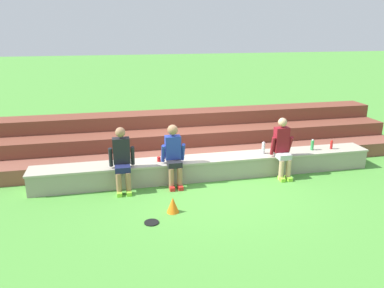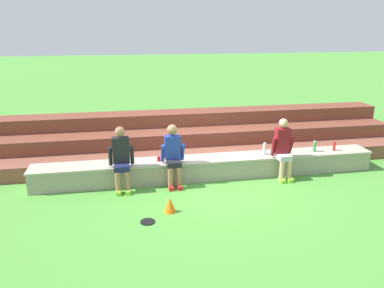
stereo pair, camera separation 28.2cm
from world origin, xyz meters
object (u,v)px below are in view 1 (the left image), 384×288
object	(u,v)px
water_bottle_near_left	(312,145)
frisbee	(152,222)
sports_cone	(173,205)
person_left_of_center	(174,154)
person_center	(282,147)
water_bottle_near_right	(331,145)
water_bottle_mid_right	(263,148)
plastic_cup_middle	(159,159)
person_far_left	(122,158)

from	to	relation	value
water_bottle_near_left	frisbee	xyz separation A→B (m)	(-4.07, -1.83, -0.58)
water_bottle_near_left	sports_cone	distance (m)	3.96
person_left_of_center	person_center	distance (m)	2.46
frisbee	water_bottle_near_right	bearing A→B (deg)	21.51
water_bottle_mid_right	sports_cone	xyz separation A→B (m)	(-2.40, -1.52, -0.46)
water_bottle_near_left	plastic_cup_middle	distance (m)	3.68
water_bottle_mid_right	water_bottle_near_left	world-z (taller)	water_bottle_mid_right
water_bottle_mid_right	frisbee	size ratio (longest dim) A/B	1.09
sports_cone	water_bottle_mid_right	bearing A→B (deg)	32.38
person_far_left	frisbee	size ratio (longest dim) A/B	5.23
water_bottle_near_right	frisbee	world-z (taller)	water_bottle_near_right
water_bottle_near_right	water_bottle_near_left	distance (m)	0.49
person_far_left	person_center	size ratio (longest dim) A/B	0.99
water_bottle_near_left	person_left_of_center	bearing A→B (deg)	-175.57
frisbee	sports_cone	world-z (taller)	sports_cone
sports_cone	plastic_cup_middle	bearing A→B (deg)	91.62
person_left_of_center	sports_cone	xyz separation A→B (m)	(-0.24, -1.25, -0.56)
person_center	frisbee	size ratio (longest dim) A/B	5.31
water_bottle_near_left	sports_cone	bearing A→B (deg)	-157.46
water_bottle_near_right	sports_cone	distance (m)	4.41
water_bottle_near_right	frisbee	size ratio (longest dim) A/B	0.84
water_bottle_near_left	water_bottle_mid_right	bearing A→B (deg)	179.52
water_bottle_mid_right	sports_cone	size ratio (longest dim) A/B	0.96
water_bottle_mid_right	plastic_cup_middle	size ratio (longest dim) A/B	2.78
person_center	water_bottle_near_left	bearing A→B (deg)	19.05
person_center	water_bottle_mid_right	world-z (taller)	person_center
sports_cone	water_bottle_near_right	bearing A→B (deg)	19.73
person_center	water_bottle_mid_right	xyz separation A→B (m)	(-0.31, 0.33, -0.10)
frisbee	sports_cone	bearing A→B (deg)	36.11
person_center	water_bottle_near_right	bearing A→B (deg)	11.63
water_bottle_mid_right	sports_cone	bearing A→B (deg)	-147.62
water_bottle_mid_right	water_bottle_near_left	distance (m)	1.24
water_bottle_mid_right	frisbee	world-z (taller)	water_bottle_mid_right
water_bottle_near_left	sports_cone	world-z (taller)	water_bottle_near_left
person_left_of_center	water_bottle_near_left	bearing A→B (deg)	4.43
frisbee	sports_cone	size ratio (longest dim) A/B	0.88
person_center	water_bottle_near_right	distance (m)	1.46
person_left_of_center	water_bottle_near_left	distance (m)	3.41
water_bottle_mid_right	plastic_cup_middle	distance (m)	2.44
person_far_left	water_bottle_mid_right	size ratio (longest dim) A/B	4.79
plastic_cup_middle	person_left_of_center	bearing A→B (deg)	-42.75
water_bottle_near_right	sports_cone	world-z (taller)	water_bottle_near_right
person_far_left	person_center	bearing A→B (deg)	-0.41
plastic_cup_middle	sports_cone	bearing A→B (deg)	-88.38
person_left_of_center	person_center	xyz separation A→B (m)	(2.46, -0.06, -0.00)
sports_cone	person_left_of_center	bearing A→B (deg)	79.07
water_bottle_near_right	plastic_cup_middle	distance (m)	4.17
person_far_left	frisbee	bearing A→B (deg)	-75.15
person_left_of_center	person_far_left	bearing A→B (deg)	-178.26
person_center	water_bottle_near_left	size ratio (longest dim) A/B	5.24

